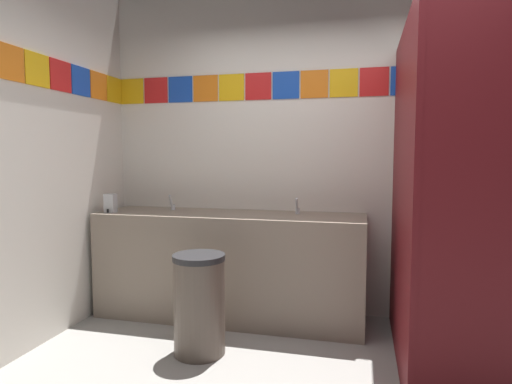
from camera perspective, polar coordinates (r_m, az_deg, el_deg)
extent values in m
cube|color=silver|center=(3.77, 9.56, 5.45)|extent=(3.91, 0.08, 2.83)
cube|color=yellow|center=(4.32, -16.06, 12.67)|extent=(0.23, 0.01, 0.23)
cube|color=red|center=(4.21, -13.10, 12.95)|extent=(0.23, 0.01, 0.23)
cube|color=#1947B7|center=(4.10, -9.98, 13.21)|extent=(0.23, 0.01, 0.23)
cube|color=orange|center=(4.01, -6.69, 13.45)|extent=(0.23, 0.01, 0.23)
cube|color=yellow|center=(3.93, -3.27, 13.65)|extent=(0.23, 0.01, 0.23)
cube|color=red|center=(3.87, 0.30, 13.80)|extent=(0.23, 0.01, 0.23)
cube|color=#1947B7|center=(3.82, 3.97, 13.91)|extent=(0.23, 0.01, 0.23)
cube|color=orange|center=(3.79, 7.72, 13.96)|extent=(0.23, 0.01, 0.23)
cube|color=yellow|center=(3.77, 11.53, 13.95)|extent=(0.23, 0.01, 0.23)
cube|color=red|center=(3.76, 15.36, 13.89)|extent=(0.23, 0.01, 0.23)
cube|color=#1947B7|center=(3.78, 19.18, 13.76)|extent=(0.23, 0.01, 0.23)
cube|color=orange|center=(3.80, 22.95, 13.58)|extent=(0.23, 0.01, 0.23)
cube|color=yellow|center=(3.85, 26.64, 13.35)|extent=(0.23, 0.01, 0.23)
cube|color=red|center=(3.91, 30.23, 13.07)|extent=(0.23, 0.01, 0.23)
cube|color=orange|center=(3.33, -29.77, 14.66)|extent=(0.01, 0.23, 0.23)
cube|color=yellow|center=(3.51, -26.95, 14.23)|extent=(0.01, 0.23, 0.23)
cube|color=red|center=(3.69, -24.42, 13.82)|extent=(0.01, 0.23, 0.23)
cube|color=#1947B7|center=(3.88, -22.14, 13.42)|extent=(0.01, 0.23, 0.23)
cube|color=orange|center=(4.08, -20.09, 13.05)|extent=(0.01, 0.23, 0.23)
cube|color=yellow|center=(4.28, -18.23, 12.69)|extent=(0.01, 0.23, 0.23)
cube|color=gray|center=(3.70, -3.51, -9.68)|extent=(2.23, 0.61, 0.89)
cube|color=gray|center=(3.89, -2.27, -2.90)|extent=(2.23, 0.03, 0.08)
cylinder|color=white|center=(3.80, -11.76, -3.41)|extent=(0.34, 0.34, 0.10)
cylinder|color=white|center=(3.47, 5.17, -4.11)|extent=(0.34, 0.34, 0.10)
cylinder|color=silver|center=(3.91, -10.89, -1.98)|extent=(0.04, 0.04, 0.05)
cylinder|color=silver|center=(3.86, -11.22, -1.03)|extent=(0.02, 0.06, 0.09)
cylinder|color=silver|center=(3.59, 5.52, -2.51)|extent=(0.04, 0.04, 0.05)
cylinder|color=silver|center=(3.54, 5.41, -1.49)|extent=(0.02, 0.06, 0.09)
cube|color=#B7BABF|center=(3.87, -18.70, -1.41)|extent=(0.09, 0.07, 0.16)
cylinder|color=black|center=(3.83, -19.03, -2.37)|extent=(0.02, 0.02, 0.03)
cube|color=maroon|center=(3.00, 18.88, -0.51)|extent=(0.04, 1.49, 2.21)
cylinder|color=silver|center=(2.27, 21.01, 0.61)|extent=(0.02, 0.02, 0.10)
cylinder|color=white|center=(3.58, 26.36, -14.77)|extent=(0.38, 0.38, 0.40)
torus|color=white|center=(3.51, 26.50, -11.45)|extent=(0.39, 0.39, 0.05)
cube|color=white|center=(3.67, 25.87, -8.23)|extent=(0.34, 0.17, 0.34)
cylinder|color=brown|center=(3.10, -7.50, -14.83)|extent=(0.35, 0.35, 0.66)
cylinder|color=#262628|center=(3.00, -7.57, -8.56)|extent=(0.36, 0.36, 0.04)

